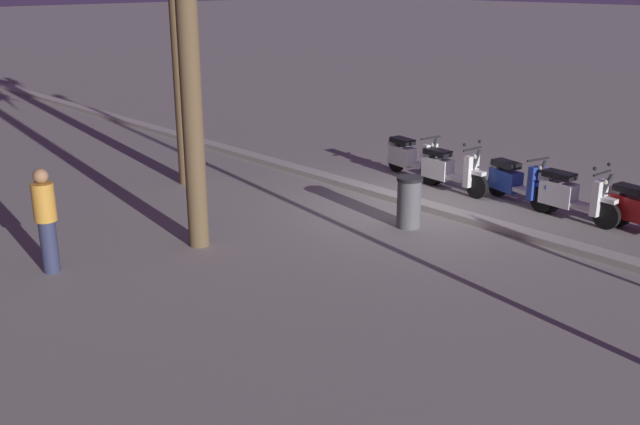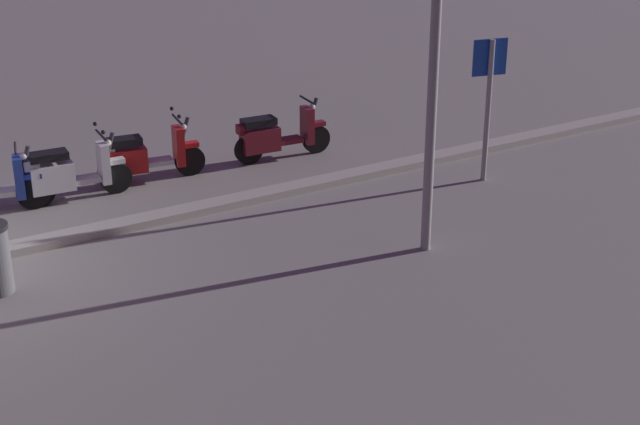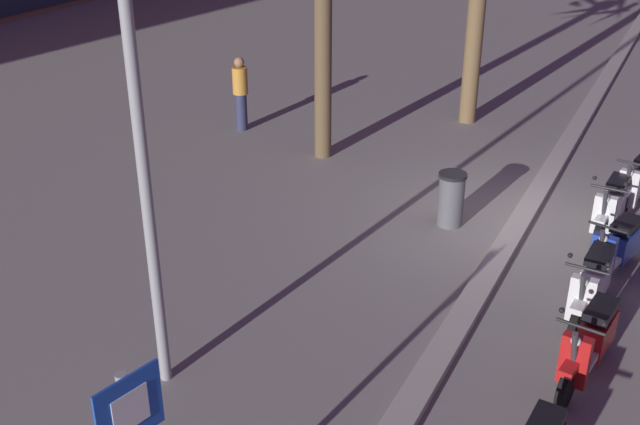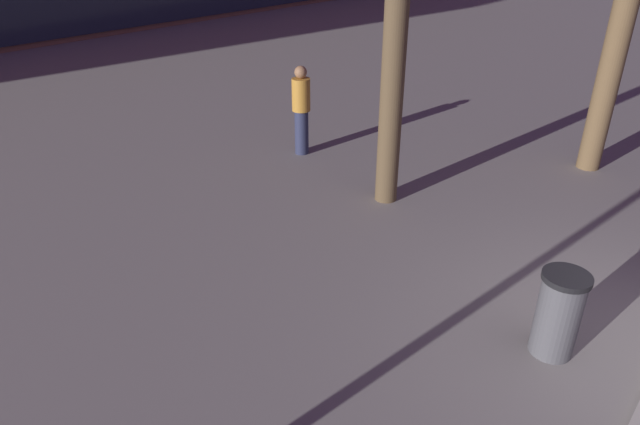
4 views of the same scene
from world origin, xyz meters
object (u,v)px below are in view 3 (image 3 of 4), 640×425
pedestrian_by_palm_tree (241,92)px  scooter_white_second_in_line (638,182)px  scooter_white_tail_end (591,286)px  scooter_white_lead_nearest (611,206)px  scooter_red_last_in_row (590,342)px  litter_bin (451,199)px  scooter_blue_mid_rear (616,249)px

pedestrian_by_palm_tree → scooter_white_second_in_line: bearing=-91.2°
scooter_white_tail_end → scooter_white_lead_nearest: (2.79, 0.13, -0.01)m
scooter_white_lead_nearest → scooter_white_second_in_line: 1.30m
scooter_red_last_in_row → scooter_white_tail_end: 1.35m
scooter_white_lead_nearest → litter_bin: bearing=112.1°
scooter_blue_mid_rear → litter_bin: scooter_blue_mid_rear is taller
scooter_blue_mid_rear → scooter_white_second_in_line: same height
scooter_blue_mid_rear → scooter_white_second_in_line: 2.75m
scooter_white_lead_nearest → scooter_white_tail_end: bearing=-177.4°
scooter_white_lead_nearest → pedestrian_by_palm_tree: 8.31m
scooter_blue_mid_rear → scooter_white_second_in_line: (2.75, -0.00, 0.01)m
scooter_white_tail_end → scooter_blue_mid_rear: bearing=-6.6°
scooter_white_lead_nearest → pedestrian_by_palm_tree: size_ratio=1.10×
scooter_blue_mid_rear → scooter_white_second_in_line: size_ratio=0.93×
scooter_white_second_in_line → pedestrian_by_palm_tree: 8.47m
scooter_white_tail_end → pedestrian_by_palm_tree: size_ratio=1.06×
scooter_red_last_in_row → litter_bin: 4.19m
pedestrian_by_palm_tree → litter_bin: (-2.44, -5.71, -0.39)m
scooter_white_tail_end → scooter_blue_mid_rear: (1.30, -0.15, -0.02)m
scooter_white_lead_nearest → scooter_white_second_in_line: bearing=-12.5°
scooter_red_last_in_row → pedestrian_by_palm_tree: 10.17m
scooter_blue_mid_rear → scooter_red_last_in_row: bearing=-178.9°
scooter_red_last_in_row → scooter_white_second_in_line: 5.39m
scooter_white_lead_nearest → pedestrian_by_palm_tree: pedestrian_by_palm_tree is taller
scooter_blue_mid_rear → scooter_white_lead_nearest: bearing=10.6°
litter_bin → scooter_red_last_in_row: bearing=-138.2°
scooter_red_last_in_row → scooter_white_second_in_line: bearing=0.5°
scooter_white_lead_nearest → scooter_white_second_in_line: scooter_white_lead_nearest is taller
scooter_white_second_in_line → litter_bin: 3.56m
scooter_red_last_in_row → litter_bin: (3.12, 2.79, 0.04)m
pedestrian_by_palm_tree → litter_bin: bearing=-113.2°
scooter_white_lead_nearest → scooter_white_second_in_line: (1.27, -0.28, -0.00)m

